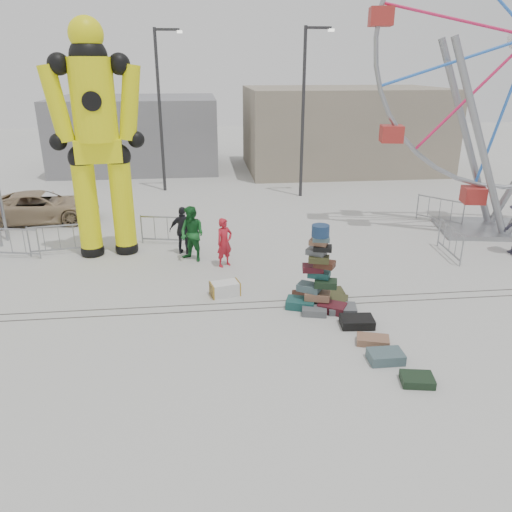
{
  "coord_description": "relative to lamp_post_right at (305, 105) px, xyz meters",
  "views": [
    {
      "loc": [
        -2.03,
        -11.68,
        6.31
      ],
      "look_at": [
        -0.58,
        1.39,
        1.26
      ],
      "focal_mm": 35.0,
      "sensor_mm": 36.0,
      "label": 1
    }
  ],
  "objects": [
    {
      "name": "building_left",
      "position": [
        -9.09,
        9.0,
        -2.28
      ],
      "size": [
        10.0,
        8.0,
        4.4
      ],
      "primitive_type": "cube",
      "color": "gray",
      "rests_on": "ground"
    },
    {
      "name": "steamer_trunk",
      "position": [
        -4.57,
        -11.42,
        -4.29
      ],
      "size": [
        0.92,
        0.66,
        0.39
      ],
      "primitive_type": "cube",
      "rotation": [
        0.0,
        0.0,
        0.23
      ],
      "color": "silver",
      "rests_on": "ground"
    },
    {
      "name": "parked_suv",
      "position": [
        -11.95,
        -3.25,
        -3.83
      ],
      "size": [
        4.81,
        2.43,
        1.31
      ],
      "primitive_type": "imported",
      "rotation": [
        0.0,
        0.0,
        1.63
      ],
      "color": "tan",
      "rests_on": "ground"
    },
    {
      "name": "suitcase_tower",
      "position": [
        -2.06,
        -12.45,
        -3.81
      ],
      "size": [
        1.87,
        1.54,
        2.39
      ],
      "rotation": [
        0.0,
        0.0,
        -0.39
      ],
      "color": "#194C4A",
      "rests_on": "ground"
    },
    {
      "name": "barricade_dummy_a",
      "position": [
        -11.78,
        -7.59,
        -3.93
      ],
      "size": [
        1.98,
        0.52,
        1.1
      ],
      "primitive_type": null,
      "rotation": [
        0.0,
        0.0,
        -0.21
      ],
      "color": "gray",
      "rests_on": "ground"
    },
    {
      "name": "barricade_dummy_b",
      "position": [
        -10.2,
        -7.39,
        -3.93
      ],
      "size": [
        1.99,
        0.41,
        1.1
      ],
      "primitive_type": null,
      "rotation": [
        0.0,
        0.0,
        0.15
      ],
      "color": "gray",
      "rests_on": "ground"
    },
    {
      "name": "pedestrian_red",
      "position": [
        -4.45,
        -9.15,
        -3.66
      ],
      "size": [
        0.72,
        0.66,
        1.65
      ],
      "primitive_type": "imported",
      "rotation": [
        0.0,
        0.0,
        0.59
      ],
      "color": "#A91825",
      "rests_on": "ground"
    },
    {
      "name": "row_case_5",
      "position": [
        -0.75,
        -16.22,
        -4.39
      ],
      "size": [
        0.75,
        0.62,
        0.18
      ],
      "primitive_type": "cube",
      "rotation": [
        0.0,
        0.0,
        -0.18
      ],
      "color": "black",
      "rests_on": "ground"
    },
    {
      "name": "pedestrian_black",
      "position": [
        -5.83,
        -7.8,
        -3.63
      ],
      "size": [
        1.06,
        0.59,
        1.71
      ],
      "primitive_type": "imported",
      "rotation": [
        0.0,
        0.0,
        2.96
      ],
      "color": "black",
      "rests_on": "ground"
    },
    {
      "name": "building_right",
      "position": [
        3.91,
        7.0,
        -1.98
      ],
      "size": [
        12.0,
        8.0,
        5.0
      ],
      "primitive_type": "cube",
      "color": "gray",
      "rests_on": "ground"
    },
    {
      "name": "pedestrian_green",
      "position": [
        -5.51,
        -8.53,
        -3.53
      ],
      "size": [
        1.17,
        1.14,
        1.9
      ],
      "primitive_type": "imported",
      "rotation": [
        0.0,
        0.0,
        -0.69
      ],
      "color": "#175C24",
      "rests_on": "ground"
    },
    {
      "name": "barricade_dummy_c",
      "position": [
        -6.45,
        -6.75,
        -3.93
      ],
      "size": [
        1.97,
        0.54,
        1.1
      ],
      "primitive_type": null,
      "rotation": [
        0.0,
        0.0,
        -0.22
      ],
      "color": "gray",
      "rests_on": "ground"
    },
    {
      "name": "row_case_3",
      "position": [
        -1.16,
        -14.56,
        -4.39
      ],
      "size": [
        0.86,
        0.65,
        0.18
      ],
      "primitive_type": "cube",
      "rotation": [
        0.0,
        0.0,
        -0.29
      ],
      "color": "#8D6147",
      "rests_on": "ground"
    },
    {
      "name": "track_line_far",
      "position": [
        -3.09,
        -12.0,
        -4.48
      ],
      "size": [
        40.0,
        0.04,
        0.01
      ],
      "primitive_type": "cube",
      "color": "#47443F",
      "rests_on": "ground"
    },
    {
      "name": "row_case_4",
      "position": [
        -1.12,
        -15.33,
        -4.36
      ],
      "size": [
        0.78,
        0.54,
        0.24
      ],
      "primitive_type": "cube",
      "rotation": [
        0.0,
        0.0,
        -0.0
      ],
      "color": "#476166",
      "rests_on": "ground"
    },
    {
      "name": "row_case_2",
      "position": [
        -1.28,
        -13.66,
        -4.36
      ],
      "size": [
        0.89,
        0.64,
        0.24
      ],
      "primitive_type": "cube",
      "rotation": [
        0.0,
        0.0,
        -0.07
      ],
      "color": "black",
      "rests_on": "ground"
    },
    {
      "name": "row_case_0",
      "position": [
        -1.55,
        -11.9,
        -4.37
      ],
      "size": [
        0.78,
        0.57,
        0.22
      ],
      "primitive_type": "cube",
      "rotation": [
        0.0,
        0.0,
        -0.02
      ],
      "color": "#3D3D1E",
      "rests_on": "ground"
    },
    {
      "name": "track_line_near",
      "position": [
        -3.09,
        -12.4,
        -4.48
      ],
      "size": [
        40.0,
        0.04,
        0.01
      ],
      "primitive_type": "cube",
      "color": "#47443F",
      "rests_on": "ground"
    },
    {
      "name": "lamp_post_right",
      "position": [
        0.0,
        0.0,
        0.0
      ],
      "size": [
        1.41,
        0.25,
        8.0
      ],
      "color": "#2D2D30",
      "rests_on": "ground"
    },
    {
      "name": "lamp_post_left",
      "position": [
        -7.0,
        2.0,
        0.0
      ],
      "size": [
        1.41,
        0.25,
        8.0
      ],
      "color": "#2D2D30",
      "rests_on": "ground"
    },
    {
      "name": "crash_test_dummy",
      "position": [
        -8.47,
        -7.52,
        -0.28
      ],
      "size": [
        3.18,
        1.4,
        7.97
      ],
      "rotation": [
        0.0,
        0.0,
        0.12
      ],
      "color": "black",
      "rests_on": "ground"
    },
    {
      "name": "ground",
      "position": [
        -3.09,
        -13.0,
        -4.48
      ],
      "size": [
        90.0,
        90.0,
        0.0
      ],
      "primitive_type": "plane",
      "color": "#9E9E99",
      "rests_on": "ground"
    },
    {
      "name": "barricade_wheel_front",
      "position": [
        3.44,
        -9.06,
        -3.93
      ],
      "size": [
        0.25,
        2.0,
        1.1
      ],
      "primitive_type": null,
      "rotation": [
        0.0,
        0.0,
        1.49
      ],
      "color": "gray",
      "rests_on": "ground"
    },
    {
      "name": "row_case_1",
      "position": [
        -1.45,
        -12.86,
        -4.39
      ],
      "size": [
        0.84,
        0.69,
        0.19
      ],
      "primitive_type": "cube",
      "rotation": [
        0.0,
        0.0,
        -0.18
      ],
      "color": "#595D61",
      "rests_on": "ground"
    },
    {
      "name": "barricade_wheel_back",
      "position": [
        4.84,
        -5.3,
        -3.93
      ],
      "size": [
        1.38,
        1.58,
        1.1
      ],
      "primitive_type": null,
      "rotation": [
        0.0,
        0.0,
        -0.86
      ],
      "color": "gray",
      "rests_on": "ground"
    }
  ]
}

